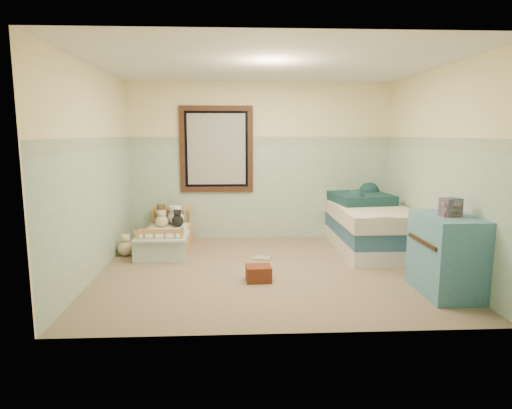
{
  "coord_description": "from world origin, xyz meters",
  "views": [
    {
      "loc": [
        -0.43,
        -5.38,
        1.7
      ],
      "look_at": [
        -0.14,
        0.35,
        0.78
      ],
      "focal_mm": 31.24,
      "sensor_mm": 36.0,
      "label": 1
    }
  ],
  "objects_px": {
    "plush_floor_cream": "(144,247)",
    "plush_floor_tan": "(126,248)",
    "twin_bed_frame": "(369,242)",
    "red_pillow": "(259,273)",
    "dresser": "(446,255)",
    "toddler_bed_frame": "(167,244)",
    "floor_book": "(262,258)"
  },
  "relations": [
    {
      "from": "plush_floor_cream",
      "to": "red_pillow",
      "type": "bearing_deg",
      "value": -37.04
    },
    {
      "from": "twin_bed_frame",
      "to": "toddler_bed_frame",
      "type": "bearing_deg",
      "value": 177.32
    },
    {
      "from": "floor_book",
      "to": "plush_floor_tan",
      "type": "bearing_deg",
      "value": -172.43
    },
    {
      "from": "dresser",
      "to": "floor_book",
      "type": "xyz_separation_m",
      "value": [
        -1.87,
        1.42,
        -0.41
      ]
    },
    {
      "from": "plush_floor_tan",
      "to": "twin_bed_frame",
      "type": "bearing_deg",
      "value": 2.52
    },
    {
      "from": "plush_floor_tan",
      "to": "floor_book",
      "type": "relative_size",
      "value": 0.89
    },
    {
      "from": "toddler_bed_frame",
      "to": "floor_book",
      "type": "xyz_separation_m",
      "value": [
        1.37,
        -0.54,
        -0.07
      ]
    },
    {
      "from": "dresser",
      "to": "plush_floor_cream",
      "type": "bearing_deg",
      "value": 154.69
    },
    {
      "from": "plush_floor_tan",
      "to": "twin_bed_frame",
      "type": "height_order",
      "value": "twin_bed_frame"
    },
    {
      "from": "plush_floor_tan",
      "to": "red_pillow",
      "type": "relative_size",
      "value": 0.74
    },
    {
      "from": "twin_bed_frame",
      "to": "red_pillow",
      "type": "xyz_separation_m",
      "value": [
        -1.7,
        -1.32,
        -0.02
      ]
    },
    {
      "from": "toddler_bed_frame",
      "to": "dresser",
      "type": "distance_m",
      "value": 3.8
    },
    {
      "from": "plush_floor_cream",
      "to": "floor_book",
      "type": "height_order",
      "value": "plush_floor_cream"
    },
    {
      "from": "red_pillow",
      "to": "toddler_bed_frame",
      "type": "bearing_deg",
      "value": 131.07
    },
    {
      "from": "plush_floor_tan",
      "to": "toddler_bed_frame",
      "type": "bearing_deg",
      "value": 28.91
    },
    {
      "from": "plush_floor_cream",
      "to": "twin_bed_frame",
      "type": "xyz_separation_m",
      "value": [
        3.25,
        0.15,
        -0.01
      ]
    },
    {
      "from": "twin_bed_frame",
      "to": "red_pillow",
      "type": "distance_m",
      "value": 2.15
    },
    {
      "from": "twin_bed_frame",
      "to": "dresser",
      "type": "distance_m",
      "value": 1.86
    },
    {
      "from": "twin_bed_frame",
      "to": "red_pillow",
      "type": "height_order",
      "value": "twin_bed_frame"
    },
    {
      "from": "floor_book",
      "to": "red_pillow",
      "type": "bearing_deg",
      "value": -81.21
    },
    {
      "from": "plush_floor_cream",
      "to": "dresser",
      "type": "xyz_separation_m",
      "value": [
        3.53,
        -1.67,
        0.31
      ]
    },
    {
      "from": "dresser",
      "to": "red_pillow",
      "type": "height_order",
      "value": "dresser"
    },
    {
      "from": "plush_floor_tan",
      "to": "red_pillow",
      "type": "distance_m",
      "value": 2.15
    },
    {
      "from": "toddler_bed_frame",
      "to": "red_pillow",
      "type": "bearing_deg",
      "value": -48.93
    },
    {
      "from": "plush_floor_cream",
      "to": "red_pillow",
      "type": "relative_size",
      "value": 0.83
    },
    {
      "from": "plush_floor_tan",
      "to": "dresser",
      "type": "distance_m",
      "value": 4.14
    },
    {
      "from": "plush_floor_tan",
      "to": "dresser",
      "type": "bearing_deg",
      "value": -23.75
    },
    {
      "from": "toddler_bed_frame",
      "to": "floor_book",
      "type": "relative_size",
      "value": 5.4
    },
    {
      "from": "plush_floor_cream",
      "to": "dresser",
      "type": "height_order",
      "value": "dresser"
    },
    {
      "from": "plush_floor_tan",
      "to": "dresser",
      "type": "xyz_separation_m",
      "value": [
        3.78,
        -1.66,
        0.32
      ]
    },
    {
      "from": "plush_floor_cream",
      "to": "plush_floor_tan",
      "type": "height_order",
      "value": "plush_floor_cream"
    },
    {
      "from": "plush_floor_tan",
      "to": "twin_bed_frame",
      "type": "relative_size",
      "value": 0.11
    }
  ]
}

